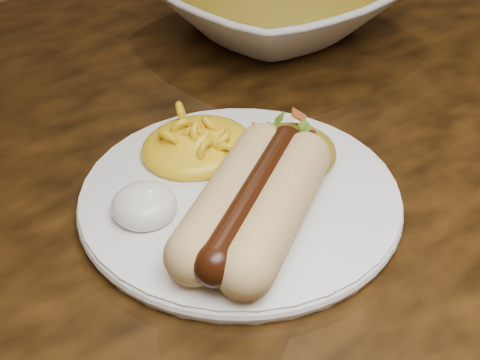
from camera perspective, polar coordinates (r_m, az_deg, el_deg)
table at (r=0.59m, az=-8.66°, el=-9.22°), size 1.60×0.90×0.75m
plate at (r=0.51m, az=0.00°, el=-1.46°), size 0.24×0.24×0.01m
hotdog at (r=0.47m, az=1.25°, el=-1.80°), size 0.14×0.13×0.04m
mac_and_cheese at (r=0.54m, az=-3.70°, el=4.10°), size 0.12×0.12×0.04m
sour_cream at (r=0.48m, az=-8.24°, el=-1.57°), size 0.06×0.06×0.03m
taco_salad at (r=0.54m, az=4.08°, el=3.00°), size 0.08×0.08×0.04m
serving_bowl at (r=0.79m, az=2.94°, el=15.03°), size 0.28×0.28×0.07m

